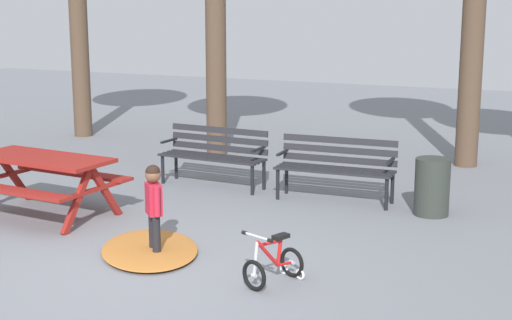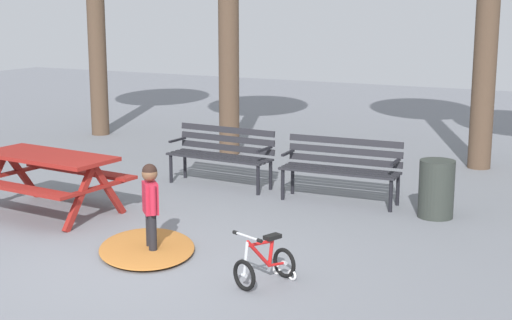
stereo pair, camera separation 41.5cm
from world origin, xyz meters
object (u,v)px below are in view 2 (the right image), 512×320
(park_bench_far_left, at_px, (222,151))
(trash_bin, at_px, (436,189))
(picnic_table, at_px, (48,168))
(park_bench_left, at_px, (342,164))
(kids_bicycle, at_px, (265,264))
(child_standing, at_px, (150,202))

(park_bench_far_left, xyz_separation_m, trash_bin, (3.23, -0.26, -0.15))
(picnic_table, bearing_deg, park_bench_far_left, 62.88)
(picnic_table, xyz_separation_m, park_bench_left, (3.09, 2.27, -0.08))
(park_bench_left, bearing_deg, trash_bin, -7.99)
(kids_bicycle, bearing_deg, park_bench_left, 98.44)
(picnic_table, height_order, trash_bin, picnic_table)
(park_bench_far_left, relative_size, kids_bicycle, 2.57)
(child_standing, xyz_separation_m, trash_bin, (2.34, 2.82, -0.21))
(park_bench_left, height_order, trash_bin, park_bench_left)
(park_bench_left, relative_size, kids_bicycle, 2.57)
(kids_bicycle, bearing_deg, picnic_table, 164.66)
(child_standing, relative_size, trash_bin, 1.36)
(park_bench_far_left, bearing_deg, child_standing, -73.88)
(picnic_table, xyz_separation_m, kids_bicycle, (3.57, -0.98, -0.39))
(picnic_table, bearing_deg, kids_bicycle, -15.34)
(picnic_table, distance_m, kids_bicycle, 3.72)
(child_standing, distance_m, trash_bin, 3.67)
(park_bench_far_left, relative_size, park_bench_left, 1.00)
(park_bench_left, bearing_deg, kids_bicycle, -81.56)
(picnic_table, height_order, park_bench_left, park_bench_left)
(park_bench_far_left, height_order, park_bench_left, same)
(trash_bin, bearing_deg, park_bench_left, 172.01)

